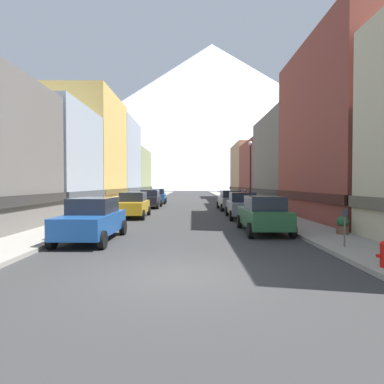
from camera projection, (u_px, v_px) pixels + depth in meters
ground_plane at (177, 276)px, 8.25m from camera, size 400.00×400.00×0.00m
sidewalk_left at (142, 201)px, 43.21m from camera, size 2.50×100.00×0.15m
sidewalk_right at (235, 201)px, 43.26m from camera, size 2.50×100.00×0.15m
storefront_left_1 at (23, 163)px, 24.20m from camera, size 9.81×8.35×8.16m
storefront_left_2 at (70, 153)px, 33.58m from camera, size 9.81×10.22×11.51m
storefront_left_3 at (101, 162)px, 44.16m from camera, size 9.17×10.63×11.08m
storefront_left_4 at (119, 174)px, 55.79m from camera, size 9.62×12.33×8.34m
storefront_right_1 at (369, 134)px, 20.69m from camera, size 8.89×11.85×11.45m
storefront_right_2 at (306, 164)px, 32.25m from camera, size 9.23×11.16×9.11m
storefront_right_3 at (278, 173)px, 43.39m from camera, size 9.50×10.98×7.96m
storefront_right_4 at (256, 172)px, 54.66m from camera, size 8.21×11.28×9.04m
car_left_0 at (91, 219)px, 13.32m from camera, size 2.11×4.42×1.78m
car_left_1 at (132, 205)px, 22.56m from camera, size 2.13×4.43×1.78m
car_left_2 at (149, 199)px, 31.67m from camera, size 2.07×4.40×1.78m
car_left_3 at (156, 196)px, 38.58m from camera, size 2.23×4.48×1.78m
car_right_0 at (262, 214)px, 15.57m from camera, size 2.07×4.41×1.78m
car_right_1 at (241, 205)px, 22.10m from camera, size 2.17×4.45×1.78m
car_right_2 at (229, 200)px, 29.18m from camera, size 2.15×4.44×1.78m
fire_hydrant_near at (382, 253)px, 8.57m from camera, size 0.40×0.22×0.70m
parking_meter_near at (343, 222)px, 11.41m from camera, size 0.14×0.10×1.33m
potted_plant_0 at (341, 225)px, 14.24m from camera, size 0.50×0.50×0.80m
potted_plant_1 at (272, 206)px, 26.42m from camera, size 0.54×0.54×0.76m
pedestrian_0 at (243, 197)px, 36.06m from camera, size 0.36×0.36×1.64m
streetlamp_right at (249, 165)px, 27.60m from camera, size 0.36×0.36×5.86m
mountain_backdrop at (210, 116)px, 266.73m from camera, size 318.60×318.60×117.57m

